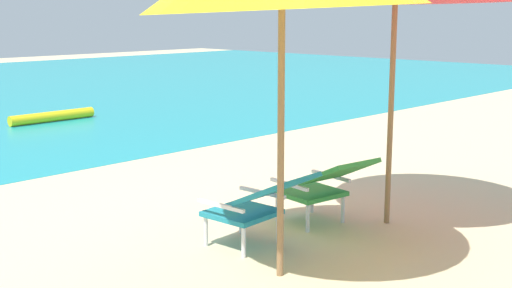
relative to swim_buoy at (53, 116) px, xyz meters
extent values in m
plane|color=beige|center=(-1.68, -3.09, -0.10)|extent=(40.00, 40.00, 0.00)
cylinder|color=yellow|center=(0.00, 0.00, 0.00)|extent=(1.60, 0.18, 0.18)
cube|color=teal|center=(-2.17, -7.00, 0.18)|extent=(0.55, 0.53, 0.04)
cube|color=teal|center=(-2.15, -7.37, 0.45)|extent=(0.55, 0.55, 0.27)
cylinder|color=silver|center=(-2.40, -6.81, 0.03)|extent=(0.04, 0.04, 0.26)
cylinder|color=silver|center=(-1.96, -6.78, 0.03)|extent=(0.04, 0.04, 0.26)
cylinder|color=silver|center=(-2.38, -7.23, 0.03)|extent=(0.04, 0.04, 0.26)
cylinder|color=silver|center=(-1.94, -7.20, 0.03)|extent=(0.04, 0.04, 0.26)
cube|color=silver|center=(-2.43, -7.02, 0.30)|extent=(0.06, 0.50, 0.03)
cube|color=silver|center=(-1.91, -6.99, 0.30)|extent=(0.06, 0.50, 0.03)
cube|color=#338E3D|center=(-1.29, -7.01, 0.18)|extent=(0.58, 0.57, 0.04)
cube|color=#338E3D|center=(-1.34, -7.37, 0.45)|extent=(0.58, 0.58, 0.27)
cylinder|color=silver|center=(-1.48, -6.77, 0.03)|extent=(0.04, 0.04, 0.26)
cylinder|color=silver|center=(-1.04, -6.83, 0.03)|extent=(0.04, 0.04, 0.26)
cylinder|color=silver|center=(-1.53, -7.18, 0.03)|extent=(0.04, 0.04, 0.26)
cylinder|color=silver|center=(-1.10, -7.24, 0.03)|extent=(0.04, 0.04, 0.26)
cube|color=silver|center=(-1.54, -6.97, 0.30)|extent=(0.10, 0.50, 0.03)
cube|color=silver|center=(-1.03, -7.04, 0.30)|extent=(0.10, 0.50, 0.03)
cylinder|color=olive|center=(-2.44, -7.68, 0.89)|extent=(0.05, 0.05, 1.97)
cylinder|color=olive|center=(-0.81, -7.54, 0.92)|extent=(0.05, 0.05, 2.03)
camera|label=1|loc=(-5.93, -10.82, 1.82)|focal=47.07mm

